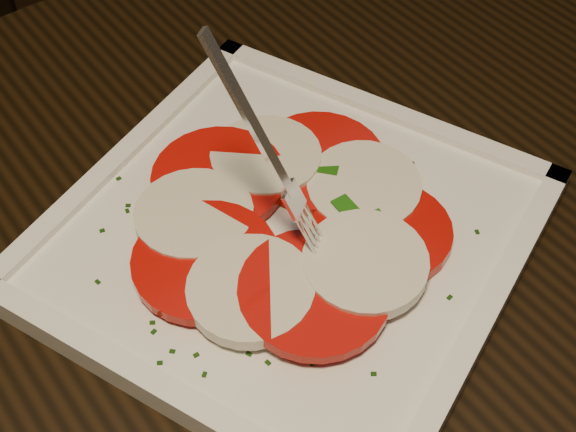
# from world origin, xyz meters

# --- Properties ---
(table) EXTENTS (1.22, 0.83, 0.75)m
(table) POSITION_xyz_m (0.04, 0.14, 0.65)
(table) COLOR black
(table) RESTS_ON ground
(plate) EXTENTS (0.39, 0.39, 0.01)m
(plate) POSITION_xyz_m (-0.06, 0.18, 0.76)
(plate) COLOR white
(plate) RESTS_ON table
(caprese_salad) EXTENTS (0.24, 0.23, 0.03)m
(caprese_salad) POSITION_xyz_m (-0.06, 0.18, 0.77)
(caprese_salad) COLOR #C10704
(caprese_salad) RESTS_ON plate
(fork) EXTENTS (0.06, 0.07, 0.15)m
(fork) POSITION_xyz_m (-0.08, 0.17, 0.86)
(fork) COLOR white
(fork) RESTS_ON caprese_salad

